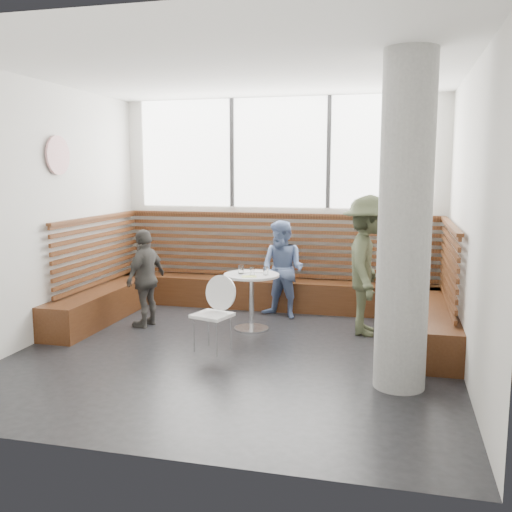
% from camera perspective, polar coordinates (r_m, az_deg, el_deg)
% --- Properties ---
extents(room, '(5.00, 5.00, 3.20)m').
position_cam_1_polar(room, '(6.42, -2.16, 4.03)').
color(room, silver).
rests_on(room, ground).
extents(booth, '(5.00, 2.50, 1.44)m').
position_cam_1_polar(booth, '(8.29, 1.30, -3.28)').
color(booth, '#3F210F').
rests_on(booth, ground).
extents(concrete_column, '(0.50, 0.50, 3.20)m').
position_cam_1_polar(concrete_column, '(5.57, 14.65, 3.05)').
color(concrete_column, gray).
rests_on(concrete_column, ground).
extents(wall_art, '(0.03, 0.50, 0.50)m').
position_cam_1_polar(wall_art, '(7.80, -19.21, 9.50)').
color(wall_art, white).
rests_on(wall_art, room).
extents(cafe_table, '(0.73, 0.73, 0.75)m').
position_cam_1_polar(cafe_table, '(7.56, -0.45, -3.41)').
color(cafe_table, silver).
rests_on(cafe_table, ground).
extents(cafe_chair, '(0.42, 0.41, 0.88)m').
position_cam_1_polar(cafe_chair, '(6.76, -4.22, -5.11)').
color(cafe_chair, white).
rests_on(cafe_chair, ground).
extents(adult_man, '(0.70, 1.18, 1.80)m').
position_cam_1_polar(adult_man, '(7.45, 11.16, -0.93)').
color(adult_man, '#3E452E').
rests_on(adult_man, ground).
extents(child_back, '(0.82, 0.73, 1.40)m').
position_cam_1_polar(child_back, '(8.18, 2.68, -1.36)').
color(child_back, '#5F75A6').
rests_on(child_back, ground).
extents(child_left, '(0.47, 0.83, 1.33)m').
position_cam_1_polar(child_left, '(7.86, -10.96, -2.18)').
color(child_left, '#464440').
rests_on(child_left, ground).
extents(plate_near, '(0.18, 0.18, 0.01)m').
position_cam_1_polar(plate_near, '(7.65, -1.15, -1.59)').
color(plate_near, white).
rests_on(plate_near, cafe_table).
extents(plate_far, '(0.18, 0.18, 0.01)m').
position_cam_1_polar(plate_far, '(7.66, 0.45, -1.57)').
color(plate_far, white).
rests_on(plate_far, cafe_table).
extents(glass_left, '(0.07, 0.07, 0.11)m').
position_cam_1_polar(glass_left, '(7.53, -1.50, -1.36)').
color(glass_left, white).
rests_on(glass_left, cafe_table).
extents(glass_mid, '(0.07, 0.07, 0.11)m').
position_cam_1_polar(glass_mid, '(7.42, -0.36, -1.54)').
color(glass_mid, white).
rests_on(glass_mid, cafe_table).
extents(glass_right, '(0.07, 0.07, 0.11)m').
position_cam_1_polar(glass_right, '(7.46, 0.99, -1.48)').
color(glass_right, white).
rests_on(glass_right, cafe_table).
extents(menu_card, '(0.22, 0.18, 0.00)m').
position_cam_1_polar(menu_card, '(7.34, -0.69, -2.06)').
color(menu_card, '#A5C64C').
rests_on(menu_card, cafe_table).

